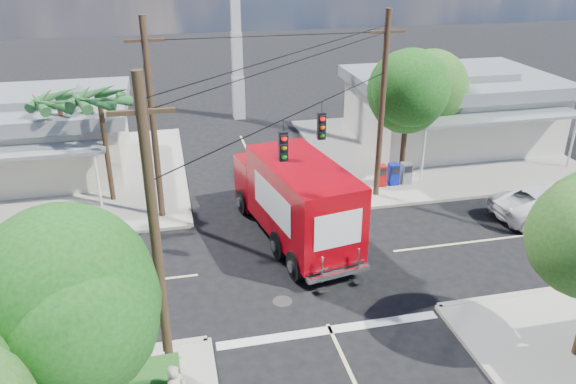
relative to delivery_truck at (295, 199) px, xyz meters
name	(u,v)px	position (x,y,z in m)	size (l,w,h in m)	color
ground	(299,263)	(-0.28, -1.96, -1.87)	(120.00, 120.00, 0.00)	black
sidewalk_ne	(430,149)	(10.60, 8.92, -1.80)	(14.12, 14.12, 0.14)	#9D988E
sidewalk_nw	(51,180)	(-11.16, 8.92, -1.80)	(14.12, 14.12, 0.14)	#9D988E
road_markings	(308,283)	(-0.28, -3.44, -1.86)	(32.00, 32.00, 0.01)	beige
building_ne	(450,106)	(12.22, 10.00, 0.45)	(11.80, 10.20, 4.50)	silver
building_nw	(26,133)	(-12.28, 10.50, 0.36)	(10.80, 10.20, 4.30)	beige
radio_tower	(236,37)	(0.22, 18.04, 3.78)	(0.80, 0.80, 17.00)	silver
tree_sw_front	(75,307)	(-7.27, -9.51, 2.47)	(3.88, 3.78, 6.03)	#422D1C
tree_ne_front	(409,93)	(6.93, 4.79, 2.90)	(4.21, 4.14, 6.66)	#422D1C
tree_ne_back	(436,91)	(9.53, 6.99, 2.32)	(3.77, 3.66, 5.82)	#422D1C
palm_nw_front	(99,101)	(-7.78, 5.54, 3.18)	(3.01, 3.08, 5.59)	#422D1C
palm_nw_back	(59,103)	(-9.78, 7.04, 2.81)	(3.01, 3.08, 5.19)	#422D1C
utility_poles	(250,141)	(-1.86, -0.36, 2.81)	(12.00, 10.68, 9.00)	#473321
picket_fence	(73,379)	(-8.08, -7.56, -1.18)	(5.94, 0.06, 1.00)	silver
vending_boxes	(393,174)	(6.22, 4.24, -1.18)	(1.90, 0.50, 1.10)	#B20C0B
delivery_truck	(295,199)	(0.00, 0.00, 0.00)	(4.00, 8.79, 3.67)	black
parked_car	(549,204)	(11.73, -0.70, -1.14)	(2.41, 5.22, 1.45)	silver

